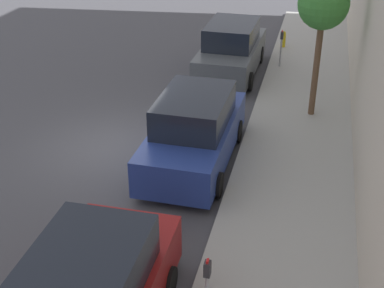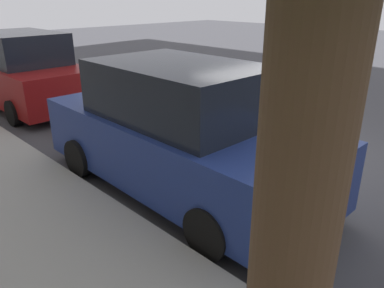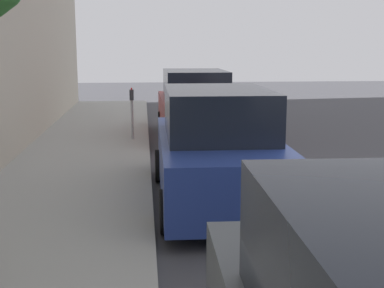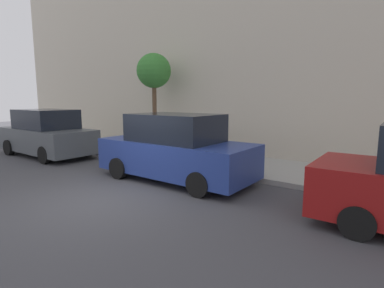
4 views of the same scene
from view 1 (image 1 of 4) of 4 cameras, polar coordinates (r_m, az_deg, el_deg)
name	(u,v)px [view 1 (image 1 of 4)]	position (r m, az deg, el deg)	size (l,w,h in m)	color
ground_plane	(116,148)	(15.50, -8.12, -0.41)	(60.00, 60.00, 0.00)	#424247
sidewalk	(293,167)	(14.53, 10.77, -2.42)	(3.09, 32.00, 0.15)	#9E9E99
parked_suv_second	(194,132)	(14.20, 0.24, 1.33)	(2.08, 4.82, 1.98)	navy
parked_suv_third	(231,50)	(20.51, 4.21, 9.95)	(2.08, 4.84, 1.98)	#4C5156
parking_meter_near	(207,285)	(9.33, 1.62, -14.79)	(0.11, 0.15, 1.41)	#ADADB2
parking_meter_far	(281,45)	(21.09, 9.50, 10.42)	(0.11, 0.15, 1.43)	#ADADB2
street_tree	(323,6)	(16.36, 13.83, 14.09)	(1.49, 1.49, 4.23)	brown
fire_hydrant	(283,39)	(23.61, 9.72, 10.99)	(0.20, 0.20, 0.69)	gold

